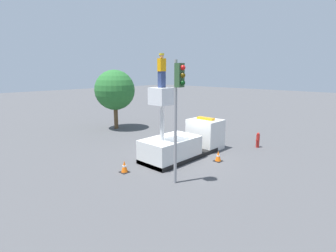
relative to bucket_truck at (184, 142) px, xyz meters
name	(u,v)px	position (x,y,z in m)	size (l,w,h in m)	color
ground_plane	(180,157)	(-0.40, 0.00, -0.88)	(120.00, 120.00, 0.00)	#4C4C4F
bucket_truck	(184,142)	(0.00, 0.00, 0.00)	(5.94, 2.07, 4.22)	black
worker	(162,71)	(-1.92, 0.00, 4.22)	(0.40, 0.26, 1.75)	navy
traffic_light_pole	(178,98)	(-3.34, -2.39, 3.04)	(0.34, 0.57, 5.55)	gray
fire_hydrant	(258,140)	(4.76, -2.47, -0.37)	(0.46, 0.22, 1.03)	#B2231E
traffic_cone_rear	(124,167)	(-4.18, 0.47, -0.58)	(0.43, 0.43, 0.62)	black
traffic_cone_curbside	(218,156)	(0.55, -2.07, -0.59)	(0.43, 0.43, 0.60)	black
tree_left_bg	(115,90)	(1.69, 9.38, 2.55)	(3.49, 3.49, 5.19)	brown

